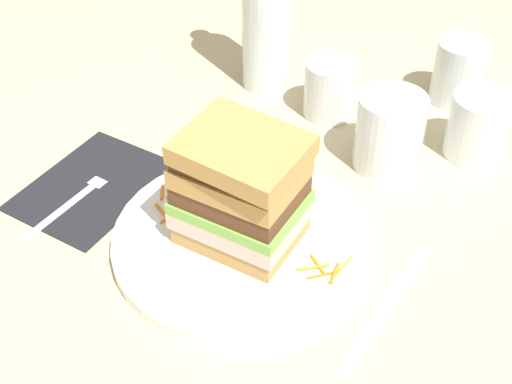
% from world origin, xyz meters
% --- Properties ---
extents(ground_plane, '(3.00, 3.00, 0.00)m').
position_xyz_m(ground_plane, '(0.00, 0.00, 0.00)').
color(ground_plane, '#C6B289').
extents(main_plate, '(0.28, 0.28, 0.01)m').
position_xyz_m(main_plate, '(0.01, -0.01, 0.01)').
color(main_plate, white).
rests_on(main_plate, ground_plane).
extents(sandwich, '(0.13, 0.11, 0.14)m').
position_xyz_m(sandwich, '(0.01, -0.01, 0.08)').
color(sandwich, tan).
rests_on(sandwich, main_plate).
extents(carrot_shred_0, '(0.01, 0.02, 0.00)m').
position_xyz_m(carrot_shred_0, '(-0.08, 0.00, 0.02)').
color(carrot_shred_0, orange).
rests_on(carrot_shred_0, main_plate).
extents(carrot_shred_1, '(0.01, 0.03, 0.00)m').
position_xyz_m(carrot_shred_1, '(-0.08, 0.01, 0.02)').
color(carrot_shred_1, orange).
rests_on(carrot_shred_1, main_plate).
extents(carrot_shred_2, '(0.02, 0.02, 0.00)m').
position_xyz_m(carrot_shred_2, '(-0.11, 0.00, 0.02)').
color(carrot_shred_2, orange).
rests_on(carrot_shred_2, main_plate).
extents(carrot_shred_3, '(0.01, 0.03, 0.00)m').
position_xyz_m(carrot_shred_3, '(-0.07, -0.03, 0.02)').
color(carrot_shred_3, orange).
rests_on(carrot_shred_3, main_plate).
extents(carrot_shred_4, '(0.03, 0.01, 0.00)m').
position_xyz_m(carrot_shred_4, '(-0.09, 0.01, 0.02)').
color(carrot_shred_4, orange).
rests_on(carrot_shred_4, main_plate).
extents(carrot_shred_5, '(0.03, 0.01, 0.00)m').
position_xyz_m(carrot_shred_5, '(-0.09, -0.03, 0.02)').
color(carrot_shred_5, orange).
rests_on(carrot_shred_5, main_plate).
extents(carrot_shred_6, '(0.03, 0.01, 0.00)m').
position_xyz_m(carrot_shred_6, '(-0.07, -0.01, 0.02)').
color(carrot_shred_6, orange).
rests_on(carrot_shred_6, main_plate).
extents(carrot_shred_7, '(0.02, 0.02, 0.00)m').
position_xyz_m(carrot_shred_7, '(-0.08, -0.01, 0.02)').
color(carrot_shred_7, orange).
rests_on(carrot_shred_7, main_plate).
extents(carrot_shred_8, '(0.03, 0.01, 0.00)m').
position_xyz_m(carrot_shred_8, '(-0.08, -0.01, 0.02)').
color(carrot_shred_8, orange).
rests_on(carrot_shred_8, main_plate).
extents(carrot_shred_9, '(0.01, 0.03, 0.00)m').
position_xyz_m(carrot_shred_9, '(0.12, 0.01, 0.02)').
color(carrot_shred_9, orange).
rests_on(carrot_shred_9, main_plate).
extents(carrot_shred_10, '(0.03, 0.02, 0.00)m').
position_xyz_m(carrot_shred_10, '(0.10, -0.01, 0.02)').
color(carrot_shred_10, orange).
rests_on(carrot_shred_10, main_plate).
extents(carrot_shred_11, '(0.02, 0.02, 0.00)m').
position_xyz_m(carrot_shred_11, '(0.11, -0.02, 0.02)').
color(carrot_shred_11, orange).
rests_on(carrot_shred_11, main_plate).
extents(carrot_shred_12, '(0.01, 0.03, 0.00)m').
position_xyz_m(carrot_shred_12, '(0.12, -0.01, 0.02)').
color(carrot_shred_12, orange).
rests_on(carrot_shred_12, main_plate).
extents(carrot_shred_13, '(0.03, 0.03, 0.00)m').
position_xyz_m(carrot_shred_13, '(0.10, -0.01, 0.02)').
color(carrot_shred_13, orange).
rests_on(carrot_shred_13, main_plate).
extents(napkin_dark, '(0.14, 0.18, 0.00)m').
position_xyz_m(napkin_dark, '(-0.20, -0.02, 0.00)').
color(napkin_dark, black).
rests_on(napkin_dark, ground_plane).
extents(fork, '(0.02, 0.17, 0.00)m').
position_xyz_m(fork, '(-0.20, -0.04, 0.00)').
color(fork, silver).
rests_on(fork, napkin_dark).
extents(knife, '(0.02, 0.20, 0.00)m').
position_xyz_m(knife, '(0.18, -0.01, 0.00)').
color(knife, silver).
rests_on(knife, ground_plane).
extents(juice_glass, '(0.08, 0.08, 0.10)m').
position_xyz_m(juice_glass, '(0.08, 0.21, 0.04)').
color(juice_glass, white).
rests_on(juice_glass, ground_plane).
extents(empty_tumbler_0, '(0.07, 0.07, 0.08)m').
position_xyz_m(empty_tumbler_0, '(-0.03, 0.27, 0.04)').
color(empty_tumbler_0, silver).
rests_on(empty_tumbler_0, ground_plane).
extents(empty_tumbler_1, '(0.07, 0.07, 0.09)m').
position_xyz_m(empty_tumbler_1, '(0.11, 0.39, 0.04)').
color(empty_tumbler_1, silver).
rests_on(empty_tumbler_1, ground_plane).
extents(empty_tumbler_2, '(0.08, 0.08, 0.08)m').
position_xyz_m(empty_tumbler_2, '(0.17, 0.29, 0.04)').
color(empty_tumbler_2, silver).
rests_on(empty_tumbler_2, ground_plane).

